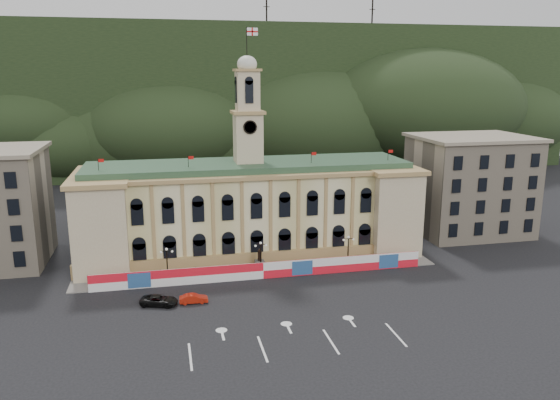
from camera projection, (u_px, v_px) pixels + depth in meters
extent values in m
plane|color=black|center=(285.00, 322.00, 67.50)|extent=(260.00, 260.00, 0.00)
cube|color=black|center=(201.00, 97.00, 186.14)|extent=(230.00, 70.00, 44.00)
cube|color=#595651|center=(316.00, 73.00, 172.52)|extent=(22.00, 8.00, 14.00)
cube|color=#595651|center=(36.00, 87.00, 154.38)|extent=(16.00, 7.00, 10.00)
cylinder|color=black|center=(267.00, 7.00, 169.60)|extent=(0.50, 0.50, 20.00)
cylinder|color=black|center=(372.00, 9.00, 176.83)|extent=(0.50, 0.50, 20.00)
cube|color=beige|center=(249.00, 212.00, 92.54)|extent=(55.00, 15.00, 14.00)
cube|color=#A78751|center=(257.00, 260.00, 86.44)|extent=(56.00, 0.80, 2.40)
cube|color=#A78751|center=(248.00, 170.00, 90.87)|extent=(56.20, 16.20, 0.60)
cube|color=#315238|center=(248.00, 166.00, 90.71)|extent=(53.00, 13.00, 1.20)
cube|color=beige|center=(104.00, 222.00, 86.73)|extent=(8.00, 17.00, 14.00)
cube|color=beige|center=(381.00, 206.00, 96.44)|extent=(8.00, 17.00, 14.00)
cube|color=beige|center=(248.00, 138.00, 89.66)|extent=(4.40, 4.40, 8.00)
cube|color=#A78751|center=(248.00, 112.00, 88.70)|extent=(5.20, 5.20, 0.50)
cube|color=beige|center=(247.00, 92.00, 87.94)|extent=(3.60, 3.60, 6.50)
cube|color=#A78751|center=(247.00, 70.00, 87.16)|extent=(4.20, 4.20, 0.40)
cylinder|color=black|center=(250.00, 127.00, 87.01)|extent=(2.20, 0.20, 2.20)
ellipsoid|color=beige|center=(247.00, 64.00, 86.96)|extent=(3.20, 3.20, 2.72)
cylinder|color=black|center=(247.00, 43.00, 86.23)|extent=(0.12, 0.12, 5.00)
cube|color=white|center=(252.00, 32.00, 86.00)|extent=(1.80, 0.04, 1.20)
cube|color=red|center=(252.00, 32.00, 85.97)|extent=(1.80, 0.02, 0.22)
cube|color=red|center=(252.00, 32.00, 85.97)|extent=(0.22, 0.02, 1.20)
cube|color=#C0AE94|center=(469.00, 186.00, 103.82)|extent=(20.00, 16.00, 18.00)
cube|color=gray|center=(473.00, 137.00, 101.69)|extent=(21.00, 17.00, 0.60)
cube|color=red|center=(263.00, 271.00, 81.49)|extent=(50.00, 0.25, 2.50)
cube|color=#29528A|center=(139.00, 280.00, 77.63)|extent=(3.20, 0.05, 2.20)
cube|color=#29528A|center=(302.00, 268.00, 82.59)|extent=(3.20, 0.05, 2.20)
cube|color=#29528A|center=(389.00, 261.00, 85.49)|extent=(3.20, 0.05, 2.20)
cube|color=slate|center=(260.00, 272.00, 84.37)|extent=(56.00, 5.50, 0.16)
cube|color=#595651|center=(260.00, 266.00, 84.42)|extent=(1.40, 1.40, 1.80)
cylinder|color=black|center=(260.00, 256.00, 84.03)|extent=(0.60, 0.60, 1.60)
sphere|color=black|center=(260.00, 250.00, 83.83)|extent=(0.44, 0.44, 0.44)
cylinder|color=black|center=(168.00, 280.00, 80.75)|extent=(0.44, 0.44, 0.30)
cylinder|color=black|center=(167.00, 266.00, 80.23)|extent=(0.18, 0.18, 4.80)
cube|color=black|center=(167.00, 251.00, 79.71)|extent=(1.60, 0.08, 0.08)
sphere|color=silver|center=(161.00, 252.00, 79.58)|extent=(0.36, 0.36, 0.36)
sphere|color=silver|center=(172.00, 251.00, 79.91)|extent=(0.36, 0.36, 0.36)
sphere|color=silver|center=(166.00, 249.00, 79.65)|extent=(0.40, 0.40, 0.40)
cylinder|color=black|center=(261.00, 273.00, 83.64)|extent=(0.44, 0.44, 0.30)
cylinder|color=black|center=(261.00, 259.00, 83.13)|extent=(0.18, 0.18, 4.80)
cube|color=black|center=(261.00, 245.00, 82.60)|extent=(1.60, 0.08, 0.08)
sphere|color=silver|center=(255.00, 246.00, 82.47)|extent=(0.36, 0.36, 0.36)
sphere|color=silver|center=(266.00, 245.00, 82.80)|extent=(0.36, 0.36, 0.36)
sphere|color=silver|center=(261.00, 243.00, 82.54)|extent=(0.40, 0.40, 0.40)
cylinder|color=black|center=(348.00, 266.00, 86.53)|extent=(0.44, 0.44, 0.30)
cylinder|color=black|center=(348.00, 253.00, 86.02)|extent=(0.18, 0.18, 4.80)
cube|color=black|center=(348.00, 239.00, 85.49)|extent=(1.60, 0.08, 0.08)
sphere|color=silver|center=(344.00, 240.00, 85.36)|extent=(0.36, 0.36, 0.36)
sphere|color=silver|center=(353.00, 239.00, 85.69)|extent=(0.36, 0.36, 0.36)
sphere|color=silver|center=(349.00, 237.00, 85.44)|extent=(0.40, 0.40, 0.40)
imported|color=#AA1C0C|center=(194.00, 299.00, 72.97)|extent=(1.57, 3.88, 1.25)
imported|color=black|center=(159.00, 300.00, 72.22)|extent=(5.22, 6.32, 1.38)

